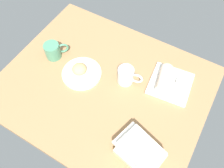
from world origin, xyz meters
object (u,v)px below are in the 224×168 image
object	(u,v)px
book_stack	(140,151)
coffee_mug	(53,51)
scone_pastry	(80,69)
sauce_cup	(180,83)
square_plate	(170,84)
round_plate	(82,74)
breakfast_wrap	(165,78)
second_mug	(126,76)

from	to	relation	value
book_stack	coffee_mug	size ratio (longest dim) A/B	2.05
scone_pastry	sauce_cup	distance (cm)	55.01
scone_pastry	square_plate	bearing A→B (deg)	21.42
round_plate	book_stack	size ratio (longest dim) A/B	0.90
breakfast_wrap	coffee_mug	xyz separation A→B (cm)	(-62.97, -14.50, -0.18)
square_plate	sauce_cup	xyz separation A→B (cm)	(4.59, 1.62, 2.11)
sauce_cup	second_mug	size ratio (longest dim) A/B	0.37
sauce_cup	second_mug	bearing A→B (deg)	-156.31
round_plate	square_plate	bearing A→B (deg)	22.42
book_stack	sauce_cup	bearing A→B (deg)	86.93
square_plate	sauce_cup	size ratio (longest dim) A/B	4.27
breakfast_wrap	book_stack	distance (cm)	41.09
round_plate	coffee_mug	size ratio (longest dim) A/B	1.84
square_plate	breakfast_wrap	world-z (taller)	breakfast_wrap
sauce_cup	breakfast_wrap	xyz separation A→B (cm)	(-8.27, -2.91, 2.10)
coffee_mug	scone_pastry	bearing A→B (deg)	-7.16
round_plate	scone_pastry	size ratio (longest dim) A/B	2.75
round_plate	scone_pastry	bearing A→B (deg)	158.22
square_plate	sauce_cup	world-z (taller)	sauce_cup
scone_pastry	coffee_mug	xyz separation A→B (cm)	(-19.98, 2.51, 0.72)
sauce_cup	round_plate	bearing A→B (deg)	-157.86
coffee_mug	square_plate	bearing A→B (deg)	13.33
breakfast_wrap	scone_pastry	bearing A→B (deg)	-170.43
sauce_cup	square_plate	bearing A→B (deg)	-160.61
round_plate	scone_pastry	distance (cm)	3.63
breakfast_wrap	book_stack	world-z (taller)	book_stack
coffee_mug	book_stack	bearing A→B (deg)	-20.78
book_stack	square_plate	bearing A→B (deg)	93.08
round_plate	sauce_cup	size ratio (longest dim) A/B	4.35
breakfast_wrap	book_stack	size ratio (longest dim) A/B	0.61
round_plate	breakfast_wrap	world-z (taller)	breakfast_wrap
scone_pastry	square_plate	size ratio (longest dim) A/B	0.37
square_plate	scone_pastry	bearing A→B (deg)	-158.58
second_mug	breakfast_wrap	bearing A→B (deg)	25.54
book_stack	breakfast_wrap	bearing A→B (deg)	98.30
book_stack	scone_pastry	bearing A→B (deg)	154.21
sauce_cup	second_mug	xyz separation A→B (cm)	(-26.60, -11.67, 2.25)
second_mug	coffee_mug	bearing A→B (deg)	-172.67
round_plate	second_mug	size ratio (longest dim) A/B	1.59
round_plate	sauce_cup	bearing A→B (deg)	22.14
scone_pastry	book_stack	xyz separation A→B (cm)	(48.92, -23.64, 0.12)
sauce_cup	book_stack	distance (cm)	43.65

